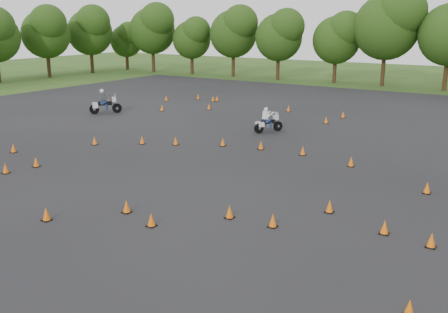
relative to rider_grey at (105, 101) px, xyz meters
name	(u,v)px	position (x,y,z in m)	size (l,w,h in m)	color
ground	(164,214)	(16.36, -13.38, -0.92)	(140.00, 140.00, 0.00)	#2D5119
asphalt_pad	(247,172)	(16.36, -7.38, -0.91)	(62.00, 62.00, 0.00)	black
treeline	(424,46)	(17.91, 21.46, 3.59)	(86.72, 32.36, 10.50)	#244112
traffic_cones	(255,169)	(16.78, -7.46, -0.69)	(36.24, 33.15, 0.45)	orange
rider_grey	(105,101)	(0.00, 0.00, 0.00)	(2.36, 0.72, 1.82)	#3A3C41
rider_white	(269,120)	(13.24, 0.71, -0.14)	(1.99, 0.61, 1.54)	white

